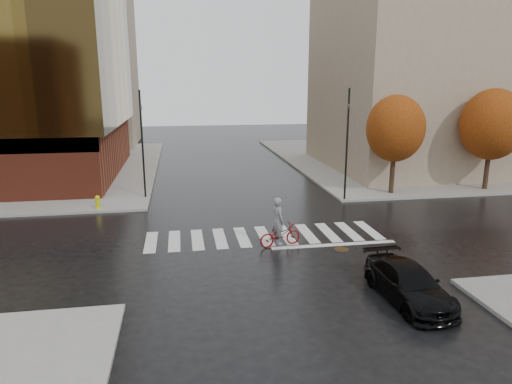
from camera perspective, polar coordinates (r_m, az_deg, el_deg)
ground at (r=22.27m, az=1.28°, el=-5.92°), size 120.00×120.00×0.00m
sidewalk_ne at (r=49.08m, az=21.21°, el=4.06°), size 30.00×30.00×0.15m
crosswalk at (r=22.73m, az=1.04°, el=-5.49°), size 12.00×3.00×0.01m
building_ne_tan at (r=43.09m, az=20.30°, el=15.08°), size 16.00×16.00×18.00m
building_nw_far at (r=58.91m, az=-22.16°, el=15.29°), size 14.00×12.00×20.00m
tree_ne_a at (r=31.44m, az=17.03°, el=7.58°), size 3.80×3.80×6.50m
tree_ne_b at (r=35.10m, az=27.42°, el=7.49°), size 4.20×4.20×6.89m
sedan at (r=16.99m, az=18.51°, el=-10.79°), size 1.98×4.43×1.26m
cyclist at (r=21.16m, az=2.93°, el=-4.72°), size 2.16×1.19×2.33m
traffic_light_nw at (r=29.90m, az=-14.06°, el=6.56°), size 0.21×0.19×6.82m
traffic_light_ne at (r=29.00m, az=11.33°, el=6.64°), size 0.17×0.20×6.93m
fire_hydrant at (r=28.38m, az=-19.18°, el=-1.12°), size 0.29×0.29×0.81m
manhole at (r=21.33m, az=10.64°, el=-7.04°), size 0.69×0.69×0.01m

